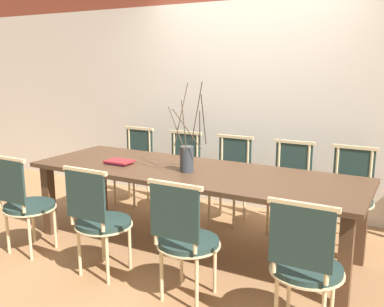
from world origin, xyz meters
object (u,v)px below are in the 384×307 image
(chair_near_center, at_px, (185,237))
(chair_far_center, at_px, (229,177))
(vase_centerpiece, at_px, (187,157))
(book_stack, at_px, (119,162))
(dining_table, at_px, (192,179))

(chair_near_center, bearing_deg, chair_far_center, 103.20)
(vase_centerpiece, bearing_deg, chair_far_center, 88.66)
(chair_near_center, height_order, book_stack, chair_near_center)
(vase_centerpiece, bearing_deg, dining_table, 80.44)
(vase_centerpiece, xyz_separation_m, book_stack, (-0.71, -0.05, -0.11))
(chair_near_center, height_order, vase_centerpiece, vase_centerpiece)
(dining_table, xyz_separation_m, chair_far_center, (0.01, 0.81, -0.17))
(chair_far_center, bearing_deg, chair_near_center, 103.20)
(chair_near_center, relative_size, book_stack, 3.54)
(dining_table, bearing_deg, vase_centerpiece, -99.56)
(chair_near_center, distance_m, chair_far_center, 1.66)
(chair_near_center, bearing_deg, vase_centerpiece, 118.40)
(chair_far_center, relative_size, book_stack, 3.54)
(chair_far_center, bearing_deg, vase_centerpiece, 88.66)
(chair_far_center, distance_m, vase_centerpiece, 0.96)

